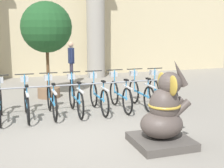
# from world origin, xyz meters

# --- Properties ---
(ground_plane) EXTENTS (60.00, 60.00, 0.00)m
(ground_plane) POSITION_xyz_m (0.00, 0.00, 0.00)
(ground_plane) COLOR gray
(building_facade) EXTENTS (20.00, 0.20, 6.00)m
(building_facade) POSITION_xyz_m (0.00, 8.60, 3.00)
(building_facade) COLOR #C6B78E
(building_facade) RESTS_ON ground_plane
(column_right) EXTENTS (1.02, 1.02, 5.16)m
(column_right) POSITION_xyz_m (2.33, 7.60, 2.62)
(column_right) COLOR gray
(column_right) RESTS_ON ground_plane
(bike_rack) EXTENTS (5.62, 0.05, 0.77)m
(bike_rack) POSITION_xyz_m (0.20, 1.95, 0.64)
(bike_rack) COLOR gray
(bike_rack) RESTS_ON ground_plane
(bicycle_1) EXTENTS (0.48, 1.81, 1.06)m
(bicycle_1) POSITION_xyz_m (-1.68, 1.81, 0.42)
(bicycle_1) COLOR black
(bicycle_1) RESTS_ON ground_plane
(bicycle_2) EXTENTS (0.48, 1.81, 1.06)m
(bicycle_2) POSITION_xyz_m (-1.05, 1.80, 0.42)
(bicycle_2) COLOR black
(bicycle_2) RESTS_ON ground_plane
(bicycle_3) EXTENTS (0.48, 1.81, 1.06)m
(bicycle_3) POSITION_xyz_m (-0.43, 1.84, 0.42)
(bicycle_3) COLOR black
(bicycle_3) RESTS_ON ground_plane
(bicycle_4) EXTENTS (0.48, 1.81, 1.06)m
(bicycle_4) POSITION_xyz_m (0.20, 1.83, 0.42)
(bicycle_4) COLOR black
(bicycle_4) RESTS_ON ground_plane
(bicycle_5) EXTENTS (0.48, 1.81, 1.06)m
(bicycle_5) POSITION_xyz_m (0.83, 1.84, 0.42)
(bicycle_5) COLOR black
(bicycle_5) RESTS_ON ground_plane
(bicycle_6) EXTENTS (0.48, 1.81, 1.06)m
(bicycle_6) POSITION_xyz_m (1.45, 1.87, 0.42)
(bicycle_6) COLOR black
(bicycle_6) RESTS_ON ground_plane
(bicycle_7) EXTENTS (0.48, 1.81, 1.06)m
(bicycle_7) POSITION_xyz_m (2.08, 1.87, 0.42)
(bicycle_7) COLOR black
(bicycle_7) RESTS_ON ground_plane
(bicycle_8) EXTENTS (0.48, 1.81, 1.06)m
(bicycle_8) POSITION_xyz_m (2.71, 1.81, 0.42)
(bicycle_8) COLOR black
(bicycle_8) RESTS_ON ground_plane
(elephant_statue) EXTENTS (1.08, 1.08, 1.67)m
(elephant_statue) POSITION_xyz_m (1.35, -0.92, 0.57)
(elephant_statue) COLOR #4C4742
(elephant_statue) RESTS_ON ground_plane
(person_pedestrian) EXTENTS (0.22, 0.47, 1.69)m
(person_pedestrian) POSITION_xyz_m (0.95, 6.29, 1.01)
(person_pedestrian) COLOR #383342
(person_pedestrian) RESTS_ON ground_plane
(potted_tree) EXTENTS (1.60, 1.60, 3.06)m
(potted_tree) POSITION_xyz_m (-0.25, 4.00, 2.17)
(potted_tree) COLOR brown
(potted_tree) RESTS_ON ground_plane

